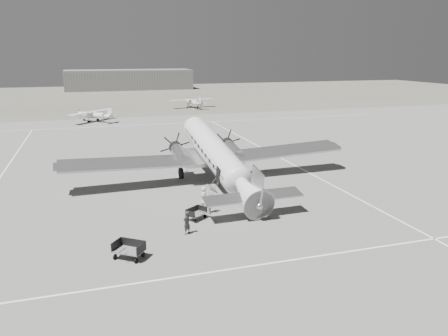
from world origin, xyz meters
TOP-DOWN VIEW (x-y plane):
  - ground at (0.00, 0.00)m, footprint 260.00×260.00m
  - taxi_line_near at (0.00, -14.00)m, footprint 60.00×0.15m
  - taxi_line_right at (12.00, 0.00)m, footprint 0.15×80.00m
  - taxi_line_horizon at (0.00, 40.00)m, footprint 90.00×0.15m
  - grass_infield at (0.00, 95.00)m, footprint 260.00×90.00m
  - hangar_main at (5.00, 120.00)m, footprint 42.00×14.00m
  - dc3_airliner at (1.74, 1.74)m, footprint 28.88×20.60m
  - light_plane_left at (-8.32, 46.03)m, footprint 12.78×12.86m
  - light_plane_right at (13.53, 61.03)m, footprint 11.75×10.15m
  - baggage_cart_near at (-2.15, -5.92)m, footprint 1.89×1.79m
  - baggage_cart_far at (-7.49, -10.89)m, footprint 2.27×2.16m
  - ground_crew at (-3.40, -8.32)m, footprint 0.70×0.65m
  - ramp_agent at (-0.70, -4.85)m, footprint 0.92×0.96m
  - passenger at (-0.78, -2.85)m, footprint 0.66×0.83m

SIDE VIEW (x-z plane):
  - ground at x=0.00m, z-range 0.00..0.00m
  - grass_infield at x=0.00m, z-range 0.00..0.01m
  - taxi_line_near at x=0.00m, z-range 0.00..0.01m
  - taxi_line_right at x=12.00m, z-range 0.00..0.01m
  - taxi_line_horizon at x=0.00m, z-range 0.00..0.01m
  - baggage_cart_near at x=-2.15m, z-range 0.00..0.87m
  - baggage_cart_far at x=-7.49m, z-range 0.00..1.05m
  - passenger at x=-0.78m, z-range 0.00..1.48m
  - ramp_agent at x=-0.70m, z-range 0.00..1.57m
  - ground_crew at x=-3.40m, z-range 0.00..1.61m
  - light_plane_left at x=-8.32m, z-range 0.00..2.08m
  - light_plane_right at x=13.53m, z-range 0.00..2.17m
  - dc3_airliner at x=1.74m, z-range 0.00..5.36m
  - hangar_main at x=5.00m, z-range 0.00..6.60m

